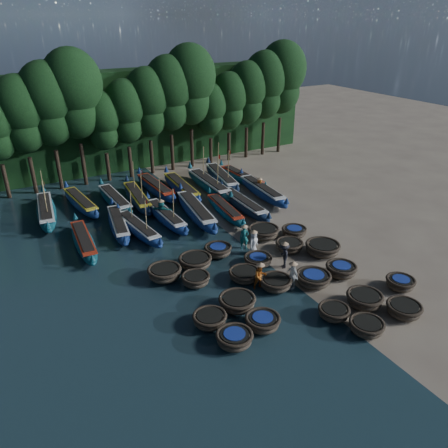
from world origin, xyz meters
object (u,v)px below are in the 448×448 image
coracle_7 (334,312)px  coracle_9 (400,283)px  coracle_24 (294,231)px  long_boat_9 (46,211)px  fisherman_1 (244,236)px  fisherman_5 (162,210)px  long_boat_14 (181,188)px  fisherman_4 (292,275)px  coracle_13 (313,278)px  long_boat_15 (209,184)px  coracle_6 (263,322)px  coracle_11 (237,302)px  coracle_3 (367,326)px  long_boat_13 (156,187)px  long_boat_2 (118,224)px  coracle_19 (323,248)px  long_boat_8 (262,191)px  coracle_8 (364,299)px  long_boat_11 (115,200)px  long_boat_4 (166,216)px  long_boat_1 (84,241)px  long_boat_6 (225,210)px  long_boat_17 (242,178)px  long_boat_12 (137,197)px  coracle_10 (210,319)px  fisherman_3 (284,255)px  long_boat_7 (243,204)px  long_boat_16 (222,178)px  coracle_23 (264,232)px  coracle_15 (196,279)px  coracle_22 (218,250)px  coracle_16 (245,275)px  fisherman_0 (253,242)px  long_boat_5 (196,211)px  long_boat_10 (81,202)px  coracle_20 (165,273)px  fisherman_2 (260,275)px  coracle_5 (234,338)px  long_boat_3 (138,228)px  coracle_21 (195,261)px  coracle_12 (276,283)px

coracle_7 → coracle_9: 5.44m
coracle_24 → long_boat_9: (-15.46, 12.68, 0.17)m
fisherman_1 → fisherman_5: (-3.28, 7.17, -0.07)m
long_boat_14 → fisherman_4: size_ratio=4.45×
coracle_13 → long_boat_15: bearing=83.9°
coracle_6 → coracle_11: size_ratio=0.91×
coracle_3 → long_boat_13: (-2.19, 23.96, 0.16)m
coracle_9 → long_boat_2: 20.36m
fisherman_5 → coracle_19: bearing=168.1°
coracle_19 → long_boat_8: 11.10m
coracle_8 → long_boat_8: long_boat_8 is taller
long_boat_11 → long_boat_15: (8.72, -0.87, 0.08)m
coracle_19 → fisherman_5: size_ratio=1.30×
long_boat_4 → long_boat_13: size_ratio=0.94×
long_boat_1 → long_boat_6: long_boat_1 is taller
long_boat_11 → long_boat_17: bearing=-4.8°
long_boat_8 → long_boat_12: bearing=162.9°
coracle_10 → long_boat_14: (6.64, 18.11, 0.17)m
coracle_9 → long_boat_15: size_ratio=0.21×
fisherman_3 → fisherman_4: bearing=1.7°
long_boat_7 → long_boat_16: long_boat_16 is taller
coracle_23 → coracle_15: bearing=-155.9°
coracle_3 → coracle_8: 2.38m
coracle_22 → long_boat_4: bearing=98.6°
coracle_16 → long_boat_4: (-1.00, 10.26, 0.15)m
long_boat_1 → fisherman_5: (6.53, 1.45, 0.40)m
long_boat_14 → long_boat_6: bearing=-76.7°
coracle_8 → coracle_10: (-8.43, 2.81, -0.05)m
long_boat_2 → fisherman_3: fisherman_3 is taller
coracle_11 → long_boat_1: 12.88m
fisherman_0 → fisherman_4: (-0.21, -4.60, -0.01)m
long_boat_1 → long_boat_5: (9.18, 0.62, 0.11)m
long_boat_10 → coracle_20: bearing=-88.3°
coracle_16 → long_boat_11: 15.97m
long_boat_16 → long_boat_7: bearing=-93.9°
coracle_3 → fisherman_2: fisherman_2 is taller
coracle_23 → coracle_5: bearing=-131.2°
long_boat_3 → fisherman_2: 11.25m
fisherman_0 → coracle_23: bearing=15.6°
long_boat_2 → fisherman_4: bearing=-53.2°
long_boat_2 → long_boat_12: long_boat_12 is taller
coracle_3 → long_boat_17: long_boat_17 is taller
coracle_10 → fisherman_5: fisherman_5 is taller
coracle_3 → coracle_19: (3.56, 7.49, 0.08)m
coracle_21 → fisherman_1: size_ratio=1.29×
coracle_7 → fisherman_0: size_ratio=1.05×
coracle_13 → coracle_22: 6.86m
long_boat_3 → long_boat_6: long_boat_3 is taller
long_boat_1 → coracle_16: bearing=-46.4°
coracle_12 → long_boat_2: (-5.79, 12.50, 0.08)m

